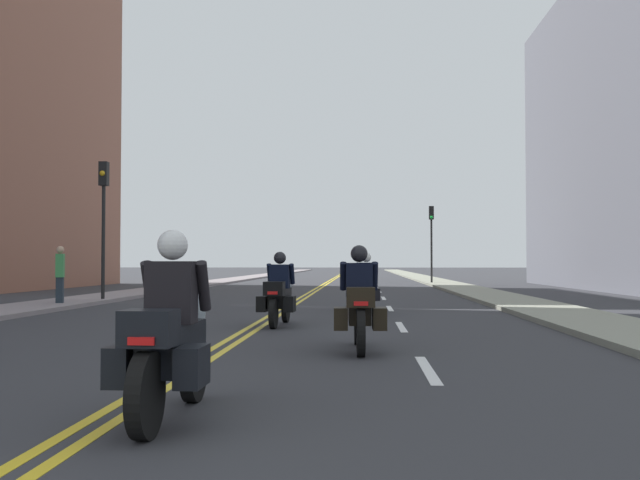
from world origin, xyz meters
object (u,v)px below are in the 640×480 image
at_px(traffic_light_far, 431,231).
at_px(traffic_light_near, 104,205).
at_px(motorcycle_1, 359,307).
at_px(motorcycle_2, 279,295).
at_px(motorcycle_3, 366,288).
at_px(motorcycle_0, 169,343).
at_px(pedestrian_1, 60,275).

bearing_deg(traffic_light_far, traffic_light_near, -122.16).
xyz_separation_m(motorcycle_1, motorcycle_2, (-1.69, 4.24, -0.02)).
xyz_separation_m(motorcycle_2, motorcycle_3, (1.85, 4.45, -0.01)).
xyz_separation_m(traffic_light_near, traffic_light_far, (12.78, 20.33, -0.00)).
xyz_separation_m(motorcycle_0, motorcycle_2, (-0.10, 9.15, -0.01)).
bearing_deg(motorcycle_0, motorcycle_1, 72.95).
bearing_deg(motorcycle_2, traffic_light_far, 81.60).
distance_m(motorcycle_0, pedestrian_1, 16.98).
relative_size(motorcycle_0, traffic_light_near, 0.46).
xyz_separation_m(motorcycle_0, motorcycle_3, (1.75, 13.60, -0.02)).
xyz_separation_m(motorcycle_1, traffic_light_far, (4.24, 33.20, 2.57)).
bearing_deg(traffic_light_far, motorcycle_0, -98.70).
xyz_separation_m(motorcycle_0, motorcycle_1, (1.59, 4.92, 0.00)).
distance_m(motorcycle_0, motorcycle_2, 9.16).
xyz_separation_m(traffic_light_near, pedestrian_1, (-0.41, -2.49, -2.29)).
distance_m(motorcycle_0, motorcycle_3, 13.72).
relative_size(motorcycle_2, pedestrian_1, 1.20).
bearing_deg(motorcycle_3, motorcycle_0, -95.43).
height_order(motorcycle_3, pedestrian_1, pedestrian_1).
bearing_deg(traffic_light_near, motorcycle_2, -51.57).
distance_m(motorcycle_0, motorcycle_1, 5.17).
bearing_deg(motorcycle_1, traffic_light_near, 121.77).
bearing_deg(motorcycle_0, motorcycle_2, 91.49).
height_order(motorcycle_1, motorcycle_3, same).
bearing_deg(pedestrian_1, motorcycle_1, -153.45).
xyz_separation_m(motorcycle_0, pedestrian_1, (-7.36, 15.30, 0.28)).
relative_size(motorcycle_3, traffic_light_far, 0.47).
height_order(motorcycle_0, motorcycle_2, motorcycle_0).
height_order(motorcycle_3, traffic_light_far, traffic_light_far).
height_order(traffic_light_near, traffic_light_far, traffic_light_far).
bearing_deg(motorcycle_0, pedestrian_1, 116.55).
bearing_deg(motorcycle_3, pedestrian_1, 171.38).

